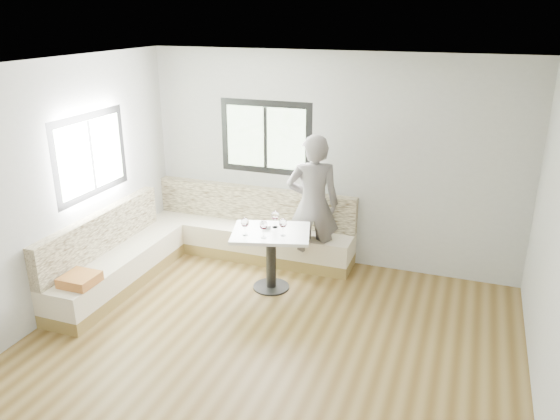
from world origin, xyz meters
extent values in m
cube|color=brown|center=(0.00, 0.00, 0.00)|extent=(5.00, 5.00, 0.01)
cube|color=white|center=(0.00, 0.00, 2.80)|extent=(5.00, 5.00, 0.01)
cube|color=#B7B7B2|center=(0.00, 2.50, 1.40)|extent=(5.00, 0.01, 2.80)
cube|color=#B7B7B2|center=(0.00, -2.50, 1.40)|extent=(5.00, 0.01, 2.80)
cube|color=#B7B7B2|center=(-2.50, 0.00, 1.40)|extent=(0.01, 5.00, 2.80)
cube|color=black|center=(-0.90, 2.49, 1.65)|extent=(1.30, 0.02, 1.00)
cube|color=black|center=(-2.49, 0.90, 1.65)|extent=(0.02, 1.30, 1.00)
cube|color=olive|center=(-1.05, 2.23, 0.08)|extent=(2.90, 0.55, 0.16)
cube|color=#F0E4C5|center=(-1.05, 2.23, 0.30)|extent=(2.90, 0.55, 0.29)
cube|color=#F6EBC0|center=(-1.05, 2.43, 0.70)|extent=(2.90, 0.14, 0.50)
cube|color=olive|center=(-2.23, 0.82, 0.08)|extent=(0.55, 2.25, 0.16)
cube|color=#F0E4C5|center=(-2.23, 0.82, 0.30)|extent=(0.55, 2.25, 0.29)
cube|color=#F6EBC0|center=(-2.43, 0.82, 0.70)|extent=(0.14, 2.25, 0.50)
cube|color=#AA622A|center=(-2.12, 0.02, 0.50)|extent=(0.36, 0.36, 0.11)
cylinder|color=black|center=(-0.43, 1.45, 0.01)|extent=(0.45, 0.45, 0.02)
cylinder|color=black|center=(-0.43, 1.45, 0.36)|extent=(0.12, 0.12, 0.72)
cube|color=white|center=(-0.43, 1.45, 0.74)|extent=(1.08, 0.94, 0.04)
imported|color=#65605D|center=(-0.10, 2.08, 0.92)|extent=(0.78, 0.65, 1.84)
cylinder|color=white|center=(-0.52, 1.52, 0.78)|extent=(0.11, 0.11, 0.04)
sphere|color=black|center=(-0.50, 1.53, 0.79)|extent=(0.02, 0.02, 0.02)
sphere|color=black|center=(-0.53, 1.53, 0.79)|extent=(0.02, 0.02, 0.02)
sphere|color=black|center=(-0.52, 1.50, 0.79)|extent=(0.02, 0.02, 0.02)
cylinder|color=white|center=(-0.68, 1.24, 0.76)|extent=(0.07, 0.07, 0.01)
cylinder|color=white|center=(-0.68, 1.24, 0.81)|extent=(0.01, 0.01, 0.09)
ellipsoid|color=white|center=(-0.68, 1.24, 0.91)|extent=(0.10, 0.10, 0.11)
cylinder|color=#3C0512|center=(-0.68, 1.24, 0.89)|extent=(0.06, 0.06, 0.02)
cylinder|color=white|center=(-0.44, 1.24, 0.76)|extent=(0.07, 0.07, 0.01)
cylinder|color=white|center=(-0.44, 1.24, 0.81)|extent=(0.01, 0.01, 0.09)
ellipsoid|color=white|center=(-0.44, 1.24, 0.91)|extent=(0.10, 0.10, 0.11)
cylinder|color=#3C0512|center=(-0.44, 1.24, 0.89)|extent=(0.06, 0.06, 0.02)
cylinder|color=white|center=(-0.26, 1.38, 0.76)|extent=(0.07, 0.07, 0.01)
cylinder|color=white|center=(-0.26, 1.38, 0.81)|extent=(0.01, 0.01, 0.09)
ellipsoid|color=white|center=(-0.26, 1.38, 0.91)|extent=(0.10, 0.10, 0.11)
cylinder|color=#3C0512|center=(-0.26, 1.38, 0.89)|extent=(0.06, 0.06, 0.02)
cylinder|color=white|center=(-0.43, 1.58, 0.76)|extent=(0.07, 0.07, 0.01)
cylinder|color=white|center=(-0.43, 1.58, 0.81)|extent=(0.01, 0.01, 0.09)
ellipsoid|color=white|center=(-0.43, 1.58, 0.91)|extent=(0.10, 0.10, 0.11)
cylinder|color=#3C0512|center=(-0.43, 1.58, 0.89)|extent=(0.06, 0.06, 0.02)
camera|label=1|loc=(1.75, -4.21, 3.26)|focal=35.00mm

